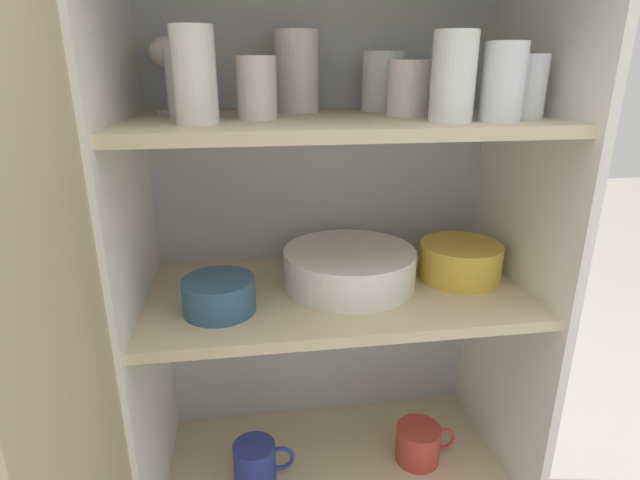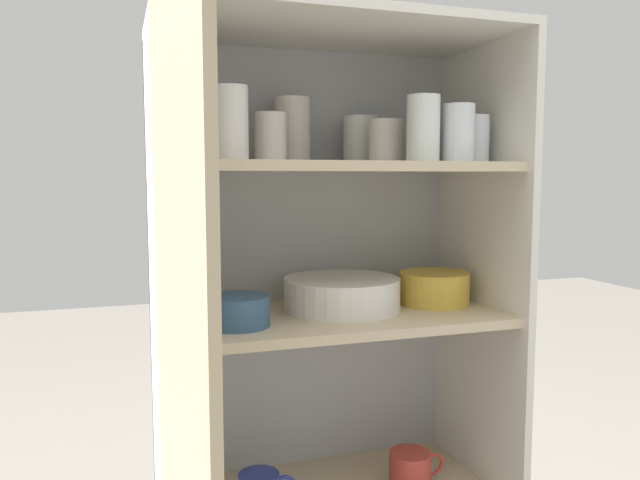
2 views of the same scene
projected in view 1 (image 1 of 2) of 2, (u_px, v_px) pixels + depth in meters
The scene contains 21 objects.
cupboard_back_panel at pixel (322, 279), 1.17m from camera, with size 0.75×0.02×1.31m, color #B2B7BC.
cupboard_side_left at pixel (145, 331), 0.94m from camera, with size 0.02×0.40×1.31m, color white.
cupboard_side_right at pixel (509, 305), 1.04m from camera, with size 0.02×0.40×1.31m, color white.
shelf_board_lower at pixel (335, 464), 1.11m from camera, with size 0.71×0.37×0.02m, color beige.
shelf_board_middle at pixel (337, 293), 0.97m from camera, with size 0.71×0.37×0.02m, color beige.
shelf_board_upper at pixel (339, 123), 0.86m from camera, with size 0.71×0.37×0.02m, color beige.
tumbler_glass_0 at pixel (195, 76), 0.73m from camera, with size 0.06×0.06×0.14m.
tumbler_glass_1 at pixel (409, 88), 0.86m from camera, with size 0.08×0.08×0.09m.
tumbler_glass_2 at pixel (383, 82), 0.96m from camera, with size 0.08×0.08×0.11m.
tumbler_glass_3 at pixel (297, 72), 0.92m from camera, with size 0.08×0.08×0.15m.
tumbler_glass_4 at pixel (503, 82), 0.77m from camera, with size 0.07×0.07×0.12m.
tumbler_glass_5 at pixel (453, 77), 0.76m from camera, with size 0.07×0.07×0.13m.
tumbler_glass_6 at pixel (257, 88), 0.81m from camera, with size 0.07×0.07×0.10m.
tumbler_glass_7 at pixel (186, 83), 0.84m from camera, with size 0.06×0.06×0.11m.
tumbler_glass_8 at pixel (527, 87), 0.82m from camera, with size 0.06×0.06×0.10m.
wine_glass_0 at pixel (168, 58), 0.89m from camera, with size 0.07×0.07×0.13m.
plate_stack_white at pixel (349, 267), 0.98m from camera, with size 0.26×0.26×0.07m.
mixing_bowl_large at pixel (460, 260), 1.00m from camera, with size 0.16×0.16×0.07m.
serving_bowl_small at pixel (219, 293), 0.87m from camera, with size 0.13×0.13×0.06m.
coffee_mug_primary at pixel (419, 443), 1.10m from camera, with size 0.13×0.10×0.08m.
coffee_mug_extra_1 at pixel (256, 463), 1.04m from camera, with size 0.13×0.09×0.09m.
Camera 1 is at (-0.16, -0.68, 1.13)m, focal length 28.00 mm.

